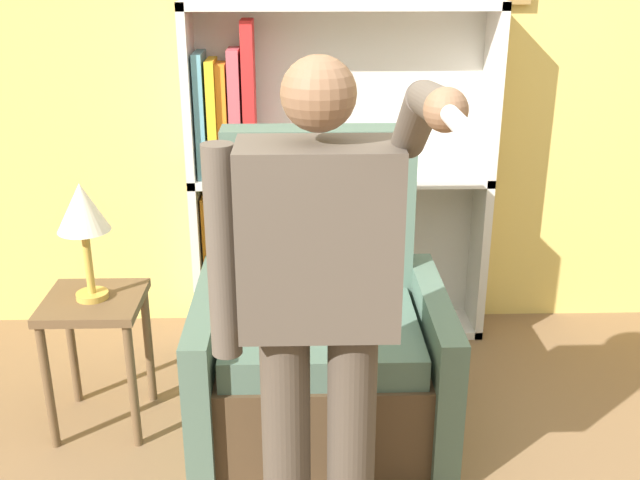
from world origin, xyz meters
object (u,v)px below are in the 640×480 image
at_px(person_standing, 318,301).
at_px(side_table, 96,324).
at_px(armchair, 320,343).
at_px(bookcase, 305,180).
at_px(table_lamp, 82,213).

xyz_separation_m(person_standing, side_table, (-0.88, 0.79, -0.47)).
height_order(armchair, side_table, armchair).
bearing_deg(bookcase, armchair, -86.50).
bearing_deg(armchair, table_lamp, 178.96).
distance_m(bookcase, table_lamp, 1.20).
relative_size(bookcase, armchair, 1.38).
xyz_separation_m(bookcase, side_table, (-0.85, -0.83, -0.36)).
bearing_deg(side_table, bookcase, 44.16).
xyz_separation_m(armchair, table_lamp, (-0.91, 0.02, 0.56)).
distance_m(armchair, side_table, 0.91).
bearing_deg(person_standing, side_table, 138.13).
relative_size(person_standing, table_lamp, 3.40).
distance_m(person_standing, table_lamp, 1.18).
bearing_deg(side_table, table_lamp, 0.00).
bearing_deg(bookcase, person_standing, -89.14).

